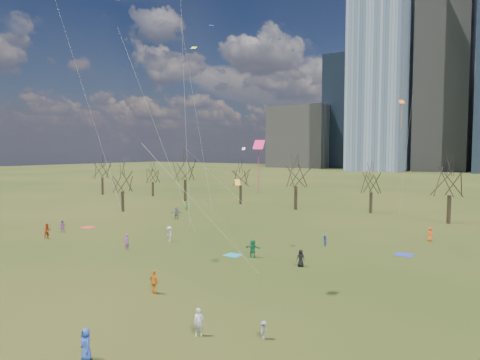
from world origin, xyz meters
The scene contains 21 objects.
ground centered at (0.00, 0.00, 0.00)m, with size 500.00×500.00×0.00m, color black.
downtown_skyline centered at (-2.43, 210.64, 39.01)m, with size 212.50×78.00×118.00m.
bare_tree_row centered at (-0.09, 37.22, 6.12)m, with size 113.04×29.80×9.50m.
blanket_teal centered at (2.11, 7.55, 0.01)m, with size 1.60×1.50×0.03m, color teal.
blanket_navy centered at (15.95, 16.88, 0.01)m, with size 1.60×1.50×0.03m, color #232BA3.
blanket_crimson centered at (-22.39, 9.44, 0.01)m, with size 1.60×1.50×0.03m, color red.
person_0 centered at (7.86, -13.50, 0.79)m, with size 0.77×0.50×1.58m, color #2845B1.
person_1 centered at (10.73, -8.38, 0.77)m, with size 0.56×0.37×1.54m, color silver.
person_2 centered at (-20.07, 2.18, 0.91)m, with size 0.88×0.69×1.82m, color #AD3618.
person_3 centered at (13.91, -6.74, 0.50)m, with size 0.65×0.37×1.00m, color slate.
person_4 centered at (3.72, -4.70, 0.84)m, with size 0.99×0.41×1.68m, color orange.
person_5 centered at (4.17, 7.87, 0.89)m, with size 1.64×0.52×1.77m, color #1B7D4C.
person_6 centered at (9.37, 7.45, 0.76)m, with size 0.74×0.48×1.52m, color black.
person_7 centered at (-8.29, 3.48, 0.82)m, with size 0.60×0.39×1.64m, color #83478F.
person_8 centered at (8.03, 16.17, 0.58)m, with size 0.57×0.44×1.16m, color #2544A1.
person_9 centered at (-7.40, 8.84, 0.86)m, with size 1.12×0.64×1.73m, color beige.
person_11 centered at (-17.23, 21.02, 0.92)m, with size 1.71×0.54×1.84m, color slate.
person_12 centered at (16.95, 25.00, 0.80)m, with size 0.78×0.51×1.60m, color #EB581A.
person_13 centered at (-21.59, 28.42, 0.80)m, with size 0.58×0.38×1.60m, color #176739.
person_14 centered at (-22.16, 5.46, 0.75)m, with size 0.73×0.57×1.50m, color #8C4C99.
kites_airborne centered at (1.72, 13.46, 14.06)m, with size 77.70×41.35×36.68m.
Camera 1 is at (25.20, -26.19, 10.19)m, focal length 32.00 mm.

